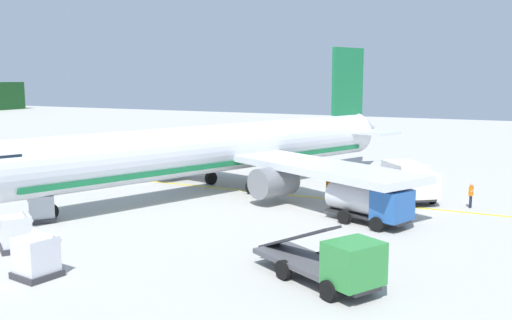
{
  "coord_description": "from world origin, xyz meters",
  "views": [
    {
      "loc": [
        -8.6,
        -7.36,
        9.18
      ],
      "look_at": [
        31.3,
        12.34,
        2.63
      ],
      "focal_mm": 40.13,
      "sensor_mm": 36.0,
      "label": 1
    }
  ],
  "objects": [
    {
      "name": "airliner_foreground",
      "position": [
        30.92,
        15.24,
        3.39
      ],
      "size": [
        40.03,
        33.61,
        11.9
      ],
      "color": "silver",
      "rests_on": "ground"
    },
    {
      "name": "service_truck_fuel",
      "position": [
        14.27,
        0.22,
        1.16
      ],
      "size": [
        5.21,
        7.05,
        2.77
      ],
      "color": "#338C3F",
      "rests_on": "ground"
    },
    {
      "name": "service_truck_baggage",
      "position": [
        25.75,
        1.74,
        1.39
      ],
      "size": [
        3.81,
        5.83,
        2.4
      ],
      "color": "#2659A5",
      "rests_on": "ground"
    },
    {
      "name": "service_truck_catering",
      "position": [
        33.9,
        0.95,
        1.52
      ],
      "size": [
        5.55,
        5.02,
        2.73
      ],
      "color": "white",
      "rests_on": "ground"
    },
    {
      "name": "cargo_container_near",
      "position": [
        17.14,
        20.6,
        0.87
      ],
      "size": [
        2.37,
        2.37,
        1.84
      ],
      "color": "#333338",
      "rests_on": "ground"
    },
    {
      "name": "cargo_container_mid",
      "position": [
        12.15,
        17.06,
        0.93
      ],
      "size": [
        2.31,
        2.31,
        1.97
      ],
      "color": "#333338",
      "rests_on": "ground"
    },
    {
      "name": "cargo_container_far",
      "position": [
        9.6,
        12.85,
        0.97
      ],
      "size": [
        2.02,
        2.02,
        2.05
      ],
      "color": "#333338",
      "rests_on": "ground"
    },
    {
      "name": "crew_marshaller",
      "position": [
        31.61,
        6.39,
        1.0
      ],
      "size": [
        0.61,
        0.35,
        1.69
      ],
      "color": "#191E33",
      "rests_on": "ground"
    },
    {
      "name": "crew_loader_left",
      "position": [
        33.27,
        -3.5,
        1.05
      ],
      "size": [
        0.62,
        0.31,
        1.78
      ],
      "color": "#191E33",
      "rests_on": "ground"
    },
    {
      "name": "apron_guide_line",
      "position": [
        31.65,
        10.45,
        0.01
      ],
      "size": [
        0.3,
        60.0,
        0.01
      ],
      "primitive_type": "cube",
      "color": "yellow",
      "rests_on": "ground"
    }
  ]
}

